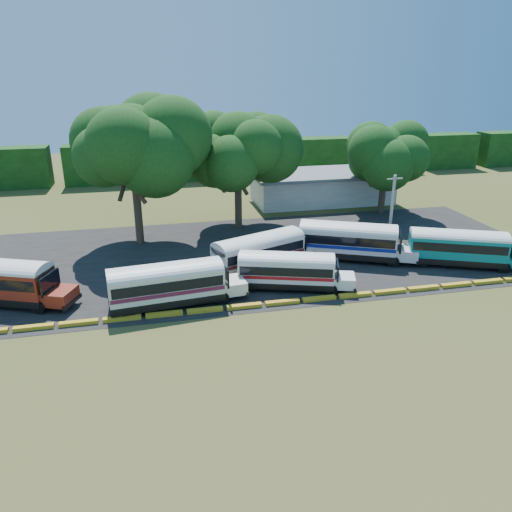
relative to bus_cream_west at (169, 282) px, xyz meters
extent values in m
plane|color=#3E4B19|center=(3.93, -2.66, -1.94)|extent=(160.00, 160.00, 0.00)
cube|color=black|center=(4.93, 9.34, -1.93)|extent=(64.00, 24.00, 0.02)
cube|color=gold|center=(-9.57, -1.66, -1.79)|extent=(2.70, 0.45, 0.30)
cube|color=gold|center=(-6.57, -1.66, -1.79)|extent=(2.70, 0.45, 0.30)
cube|color=gold|center=(-3.57, -1.66, -1.79)|extent=(2.70, 0.45, 0.30)
cube|color=gold|center=(-0.57, -1.66, -1.79)|extent=(2.70, 0.45, 0.30)
cube|color=gold|center=(2.43, -1.66, -1.79)|extent=(2.70, 0.45, 0.30)
cube|color=gold|center=(5.43, -1.66, -1.79)|extent=(2.70, 0.45, 0.30)
cube|color=gold|center=(8.43, -1.66, -1.79)|extent=(2.70, 0.45, 0.30)
cube|color=gold|center=(11.43, -1.66, -1.79)|extent=(2.70, 0.45, 0.30)
cube|color=gold|center=(14.43, -1.66, -1.79)|extent=(2.70, 0.45, 0.30)
cube|color=gold|center=(17.43, -1.66, -1.79)|extent=(2.70, 0.45, 0.30)
cube|color=gold|center=(20.43, -1.66, -1.79)|extent=(2.70, 0.45, 0.30)
cube|color=gold|center=(23.43, -1.66, -1.79)|extent=(2.70, 0.45, 0.30)
cube|color=gold|center=(26.43, -1.66, -1.79)|extent=(2.70, 0.45, 0.30)
cube|color=silver|center=(21.93, 27.34, -0.14)|extent=(18.00, 8.00, 3.60)
cube|color=#505257|center=(21.93, 27.34, 1.86)|extent=(19.00, 9.00, 0.40)
cube|color=#15330E|center=(-20.07, 45.34, 1.06)|extent=(10.00, 4.00, 6.00)
cube|color=#15330E|center=(-8.07, 45.34, 1.06)|extent=(10.00, 4.00, 6.00)
cube|color=#15330E|center=(3.93, 45.34, 1.06)|extent=(10.00, 4.00, 6.00)
cube|color=#15330E|center=(15.93, 45.34, 1.06)|extent=(10.00, 4.00, 6.00)
cube|color=#15330E|center=(27.93, 45.34, 1.06)|extent=(10.00, 4.00, 6.00)
cube|color=#15330E|center=(39.93, 45.34, 1.06)|extent=(10.00, 4.00, 6.00)
cube|color=#15330E|center=(51.93, 45.34, 1.06)|extent=(10.00, 4.00, 6.00)
cube|color=#15330E|center=(63.93, 45.34, 1.06)|extent=(10.00, 4.00, 6.00)
cylinder|color=black|center=(-9.62, 0.80, -1.41)|extent=(1.10, 0.68, 1.07)
cylinder|color=black|center=(-8.75, 2.91, -1.41)|extent=(1.10, 0.68, 1.07)
cube|color=maroon|center=(-8.09, 1.41, -0.93)|extent=(2.67, 2.91, 1.02)
cube|color=black|center=(-8.72, 1.66, 0.12)|extent=(1.08, 2.34, 1.47)
cube|color=black|center=(-7.25, 1.06, -1.36)|extent=(1.17, 2.50, 0.32)
cylinder|color=black|center=(3.92, -0.69, -1.42)|extent=(1.06, 0.40, 1.04)
cylinder|color=black|center=(3.68, 1.52, -1.42)|extent=(1.06, 0.40, 1.04)
cylinder|color=black|center=(-3.10, -1.46, -1.42)|extent=(1.06, 0.40, 1.04)
cylinder|color=black|center=(-3.34, 0.75, -1.42)|extent=(1.06, 0.40, 1.04)
cube|color=black|center=(-0.23, -0.02, -1.27)|extent=(8.74, 3.51, 0.57)
cube|color=white|center=(-0.23, -0.02, -0.04)|extent=(8.74, 3.51, 1.90)
cube|color=black|center=(-0.23, -0.02, 0.19)|extent=(8.41, 3.53, 0.80)
cube|color=maroon|center=(-0.23, -0.02, -0.42)|extent=(8.66, 3.54, 0.31)
ellipsoid|color=silver|center=(-0.23, -0.02, 0.91)|extent=(8.74, 3.51, 1.17)
cube|color=white|center=(4.93, 0.54, -0.96)|extent=(2.11, 2.47, 0.99)
cube|color=black|center=(4.28, 0.47, 0.06)|extent=(0.42, 2.39, 1.42)
cube|color=black|center=(5.81, 0.64, -1.37)|extent=(0.46, 2.55, 0.31)
cube|color=black|center=(-4.40, -0.48, -1.37)|extent=(0.46, 2.55, 0.31)
cylinder|color=black|center=(12.28, 5.86, -1.43)|extent=(1.06, 0.65, 1.02)
cylinder|color=black|center=(11.46, 7.89, -1.43)|extent=(1.06, 0.65, 1.02)
cylinder|color=black|center=(5.83, 3.22, -1.43)|extent=(1.06, 0.65, 1.02)
cylinder|color=black|center=(5.00, 5.25, -1.43)|extent=(1.06, 0.65, 1.02)
cube|color=black|center=(8.17, 5.36, -1.28)|extent=(8.75, 5.55, 0.56)
cube|color=white|center=(8.17, 5.36, -0.06)|extent=(8.75, 5.55, 1.88)
cube|color=black|center=(8.17, 5.36, 0.16)|extent=(8.46, 5.48, 0.79)
cube|color=#4E1814|center=(8.17, 5.36, -0.44)|extent=(8.69, 5.55, 0.31)
ellipsoid|color=silver|center=(8.17, 5.36, 0.88)|extent=(8.75, 5.55, 1.15)
cube|color=white|center=(12.91, 7.30, -0.97)|extent=(2.56, 2.78, 0.97)
cube|color=black|center=(12.32, 7.05, 0.03)|extent=(1.03, 2.24, 1.41)
cube|color=black|center=(13.72, 7.63, -1.38)|extent=(1.12, 2.39, 0.31)
cube|color=black|center=(4.33, 3.79, -1.38)|extent=(1.12, 2.39, 0.31)
cylinder|color=black|center=(12.69, -0.97, -1.47)|extent=(0.98, 0.54, 0.94)
cylinder|color=black|center=(13.31, 0.95, -1.47)|extent=(0.98, 0.54, 0.94)
cylinder|color=black|center=(6.60, 1.01, -1.47)|extent=(0.98, 0.54, 0.94)
cylinder|color=black|center=(7.22, 2.92, -1.47)|extent=(0.98, 0.54, 0.94)
cube|color=black|center=(9.51, 1.12, -1.33)|extent=(8.07, 4.62, 0.52)
cube|color=white|center=(9.51, 1.12, -0.22)|extent=(8.07, 4.62, 1.72)
cube|color=black|center=(9.51, 1.12, -0.01)|extent=(7.79, 4.58, 0.72)
cube|color=#A41019|center=(9.51, 1.12, -0.56)|extent=(8.00, 4.63, 0.28)
ellipsoid|color=silver|center=(9.51, 1.12, 0.64)|extent=(8.07, 4.62, 1.06)
cube|color=white|center=(13.98, -0.33, -1.05)|extent=(2.25, 2.49, 0.89)
cube|color=black|center=(13.42, -0.15, -0.13)|extent=(0.80, 2.10, 1.29)
cube|color=black|center=(14.74, -0.58, -1.43)|extent=(0.87, 2.24, 0.28)
cube|color=black|center=(5.88, 2.30, -1.43)|extent=(0.87, 2.24, 0.28)
cylinder|color=black|center=(20.32, 3.45, -1.40)|extent=(1.11, 0.73, 1.09)
cylinder|color=black|center=(21.29, 5.56, -1.40)|extent=(1.11, 0.73, 1.09)
cylinder|color=black|center=(13.62, 6.56, -1.40)|extent=(1.11, 0.73, 1.09)
cylinder|color=black|center=(14.60, 8.66, -1.40)|extent=(1.11, 0.73, 1.09)
cube|color=black|center=(16.97, 6.29, -1.24)|extent=(9.21, 6.20, 0.60)
cube|color=silver|center=(16.97, 6.29, 0.05)|extent=(9.21, 6.20, 1.99)
cube|color=black|center=(16.97, 6.29, 0.29)|extent=(8.92, 6.11, 0.83)
cube|color=navy|center=(16.97, 6.29, -0.35)|extent=(9.15, 6.21, 0.33)
ellipsoid|color=silver|center=(16.97, 6.29, 1.04)|extent=(9.21, 6.20, 1.22)
cube|color=silver|center=(21.89, 4.00, -0.91)|extent=(2.78, 2.99, 1.03)
cube|color=black|center=(21.27, 4.29, 0.15)|extent=(1.20, 2.33, 1.49)
cube|color=black|center=(22.72, 3.61, -1.35)|extent=(1.30, 2.49, 0.33)
cube|color=black|center=(12.98, 8.13, -1.35)|extent=(1.30, 2.49, 0.33)
cylinder|color=black|center=(29.30, 0.02, -1.43)|extent=(1.05, 0.67, 1.02)
cylinder|color=black|center=(30.17, 2.02, -1.43)|extent=(1.05, 0.67, 1.02)
cylinder|color=black|center=(22.94, 2.79, -1.43)|extent=(1.05, 0.67, 1.02)
cylinder|color=black|center=(23.81, 4.79, -1.43)|extent=(1.05, 0.67, 1.02)
cube|color=black|center=(26.09, 2.61, -1.28)|extent=(8.69, 5.68, 0.56)
cube|color=#06807C|center=(26.09, 2.61, -0.07)|extent=(8.69, 5.68, 1.87)
cube|color=black|center=(26.09, 2.61, 0.15)|extent=(8.40, 5.60, 0.78)
ellipsoid|color=silver|center=(26.09, 2.61, 0.86)|extent=(8.69, 5.68, 1.15)
cube|color=black|center=(30.17, 0.83, 0.02)|extent=(1.08, 2.21, 1.40)
cube|color=black|center=(22.30, 4.26, -1.38)|extent=(1.17, 2.36, 0.31)
cylinder|color=#35291A|center=(-2.14, 15.35, 1.52)|extent=(0.80, 0.80, 6.94)
cylinder|color=#35291A|center=(-0.92, 15.80, 4.50)|extent=(1.29, 2.55, 3.97)
cylinder|color=#35291A|center=(-3.14, 16.19, 4.50)|extent=(1.98, 2.24, 3.97)
cylinder|color=#35291A|center=(-2.37, 14.07, 4.50)|extent=(2.59, 0.88, 3.97)
ellipsoid|color=#15330E|center=(-2.14, 15.35, 8.22)|extent=(10.35, 10.35, 7.59)
cylinder|color=#35291A|center=(8.83, 18.46, 1.18)|extent=(0.80, 0.80, 6.26)
cylinder|color=#35291A|center=(10.05, 18.90, 3.87)|extent=(1.21, 2.35, 3.61)
cylinder|color=#35291A|center=(7.83, 19.29, 3.87)|extent=(1.84, 2.07, 3.61)
cylinder|color=#35291A|center=(8.60, 17.18, 3.87)|extent=(2.38, 0.84, 3.61)
ellipsoid|color=#15330E|center=(8.83, 18.46, 7.27)|extent=(9.76, 9.76, 7.16)
cylinder|color=#35291A|center=(27.45, 20.66, 0.61)|extent=(0.80, 0.80, 5.10)
cylinder|color=#35291A|center=(28.67, 21.11, 2.79)|extent=(1.09, 2.01, 2.98)
cylinder|color=#35291A|center=(26.45, 21.50, 2.79)|extent=(1.61, 1.80, 2.98)
cylinder|color=#35291A|center=(27.22, 19.38, 2.79)|extent=(2.02, 0.78, 2.98)
ellipsoid|color=#15330E|center=(27.45, 20.66, 5.66)|extent=(7.95, 7.95, 5.83)
cylinder|color=gray|center=(22.37, 8.48, 1.76)|extent=(0.30, 0.30, 7.40)
cube|color=gray|center=(22.37, 8.48, 5.09)|extent=(1.60, 0.12, 0.12)
camera|label=1|loc=(-1.14, -35.02, 15.28)|focal=35.00mm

